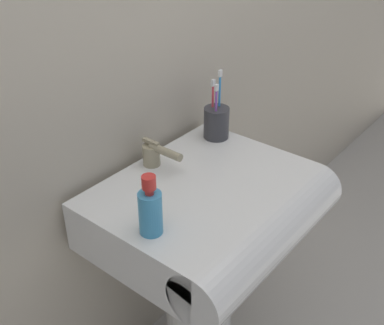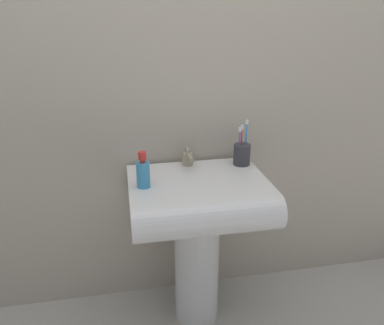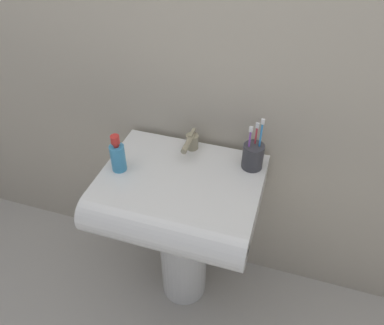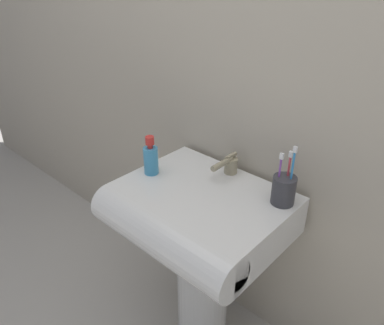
# 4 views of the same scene
# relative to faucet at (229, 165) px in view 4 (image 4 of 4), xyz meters

# --- Properties ---
(wall_back) EXTENTS (5.00, 0.05, 2.40)m
(wall_back) POSITION_rel_faucet_xyz_m (0.01, 0.10, 0.43)
(wall_back) COLOR #B7AD99
(wall_back) RESTS_ON ground
(sink_pedestal) EXTENTS (0.21, 0.21, 0.59)m
(sink_pedestal) POSITION_rel_faucet_xyz_m (0.01, -0.15, -0.48)
(sink_pedestal) COLOR white
(sink_pedestal) RESTS_ON ground
(sink_basin) EXTENTS (0.58, 0.49, 0.14)m
(sink_basin) POSITION_rel_faucet_xyz_m (0.01, -0.20, -0.11)
(sink_basin) COLOR white
(sink_basin) RESTS_ON sink_pedestal
(faucet) EXTENTS (0.05, 0.13, 0.08)m
(faucet) POSITION_rel_faucet_xyz_m (0.00, 0.00, 0.00)
(faucet) COLOR tan
(faucet) RESTS_ON sink_basin
(toothbrush_cup) EXTENTS (0.08, 0.08, 0.21)m
(toothbrush_cup) POSITION_rel_faucet_xyz_m (0.25, -0.03, 0.01)
(toothbrush_cup) COLOR #38383D
(toothbrush_cup) RESTS_ON sink_basin
(soap_bottle) EXTENTS (0.05, 0.05, 0.15)m
(soap_bottle) POSITION_rel_faucet_xyz_m (-0.22, -0.19, 0.02)
(soap_bottle) COLOR #3F99CC
(soap_bottle) RESTS_ON sink_basin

